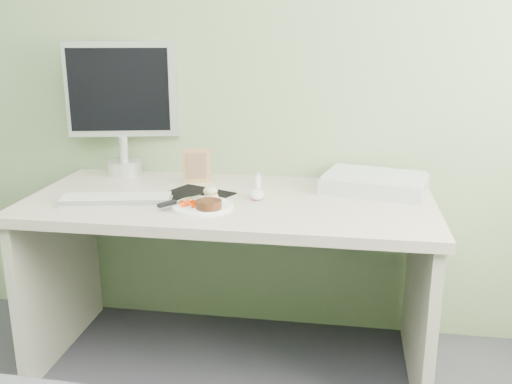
% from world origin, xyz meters
% --- Properties ---
extents(wall_back, '(3.50, 0.00, 3.50)m').
position_xyz_m(wall_back, '(0.00, 2.00, 1.35)').
color(wall_back, '#72875E').
rests_on(wall_back, floor).
extents(desk, '(1.60, 0.75, 0.73)m').
position_xyz_m(desk, '(0.00, 1.62, 0.55)').
color(desk, beige).
rests_on(desk, floor).
extents(plate, '(0.23, 0.23, 0.01)m').
position_xyz_m(plate, '(-0.07, 1.48, 0.74)').
color(plate, white).
rests_on(plate, desk).
extents(steak, '(0.10, 0.10, 0.03)m').
position_xyz_m(steak, '(-0.04, 1.44, 0.76)').
color(steak, black).
rests_on(steak, plate).
extents(potato_pile, '(0.13, 0.11, 0.06)m').
position_xyz_m(potato_pile, '(-0.05, 1.52, 0.77)').
color(potato_pile, '#A1804E').
rests_on(potato_pile, plate).
extents(carrot_heap, '(0.06, 0.05, 0.03)m').
position_xyz_m(carrot_heap, '(-0.12, 1.46, 0.76)').
color(carrot_heap, '#F93F05').
rests_on(carrot_heap, plate).
extents(steak_knife, '(0.13, 0.17, 0.01)m').
position_xyz_m(steak_knife, '(-0.18, 1.46, 0.75)').
color(steak_knife, silver).
rests_on(steak_knife, plate).
extents(mousepad, '(0.32, 0.31, 0.00)m').
position_xyz_m(mousepad, '(-0.14, 1.64, 0.73)').
color(mousepad, black).
rests_on(mousepad, desk).
extents(keyboard, '(0.43, 0.20, 0.02)m').
position_xyz_m(keyboard, '(-0.42, 1.50, 0.75)').
color(keyboard, white).
rests_on(keyboard, desk).
extents(computer_mouse, '(0.08, 0.12, 0.04)m').
position_xyz_m(computer_mouse, '(0.11, 1.63, 0.75)').
color(computer_mouse, white).
rests_on(computer_mouse, desk).
extents(photo_frame, '(0.12, 0.06, 0.15)m').
position_xyz_m(photo_frame, '(-0.19, 1.83, 0.81)').
color(photo_frame, olive).
rests_on(photo_frame, desk).
extents(eyedrop_bottle, '(0.02, 0.02, 0.07)m').
position_xyz_m(eyedrop_bottle, '(0.09, 1.80, 0.76)').
color(eyedrop_bottle, white).
rests_on(eyedrop_bottle, desk).
extents(scanner, '(0.46, 0.36, 0.06)m').
position_xyz_m(scanner, '(0.57, 1.82, 0.76)').
color(scanner, '#ACAEB3').
rests_on(scanner, desk).
extents(monitor, '(0.49, 0.18, 0.59)m').
position_xyz_m(monitor, '(-0.55, 1.94, 1.06)').
color(monitor, silver).
rests_on(monitor, desk).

